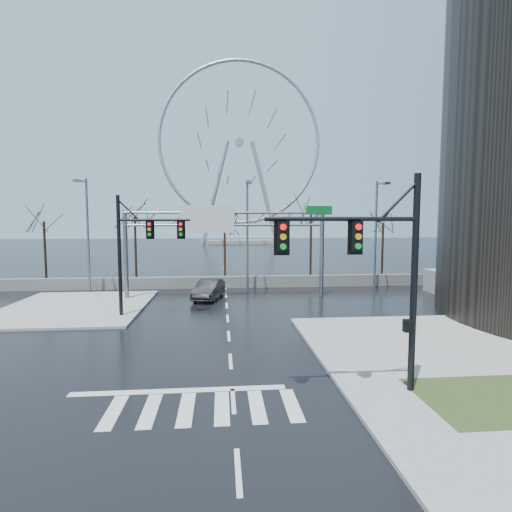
{
  "coord_description": "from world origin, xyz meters",
  "views": [
    {
      "loc": [
        -0.39,
        -17.6,
        6.33
      ],
      "look_at": [
        1.94,
        8.82,
        4.0
      ],
      "focal_mm": 28.0,
      "sensor_mm": 36.0,
      "label": 1
    }
  ],
  "objects": [
    {
      "name": "streetlight_left",
      "position": [
        -12.0,
        18.16,
        5.89
      ],
      "size": [
        0.5,
        2.55,
        10.0
      ],
      "color": "slate",
      "rests_on": "ground"
    },
    {
      "name": "tree_left",
      "position": [
        -9.0,
        23.5,
        5.98
      ],
      "size": [
        3.75,
        3.75,
        7.5
      ],
      "color": "black",
      "rests_on": "ground"
    },
    {
      "name": "tree_far_right",
      "position": [
        17.0,
        24.0,
        5.41
      ],
      "size": [
        3.4,
        3.4,
        6.8
      ],
      "color": "black",
      "rests_on": "ground"
    },
    {
      "name": "ferris_wheel",
      "position": [
        5.0,
        95.0,
        26.13
      ],
      "size": [
        45.0,
        6.0,
        50.91
      ],
      "color": "gray",
      "rests_on": "ground"
    },
    {
      "name": "barrier_wall",
      "position": [
        0.0,
        20.0,
        0.55
      ],
      "size": [
        52.0,
        0.5,
        1.1
      ],
      "primitive_type": "cube",
      "color": "slate",
      "rests_on": "ground"
    },
    {
      "name": "ground",
      "position": [
        0.0,
        0.0,
        0.0
      ],
      "size": [
        260.0,
        260.0,
        0.0
      ],
      "primitive_type": "plane",
      "color": "black",
      "rests_on": "ground"
    },
    {
      "name": "sidewalk_right_ext",
      "position": [
        10.0,
        2.0,
        0.07
      ],
      "size": [
        12.0,
        10.0,
        0.15
      ],
      "primitive_type": "cube",
      "color": "gray",
      "rests_on": "ground"
    },
    {
      "name": "tree_center",
      "position": [
        0.0,
        24.5,
        5.17
      ],
      "size": [
        3.25,
        3.25,
        6.5
      ],
      "color": "black",
      "rests_on": "ground"
    },
    {
      "name": "signal_mast_near",
      "position": [
        5.14,
        -4.04,
        4.87
      ],
      "size": [
        5.52,
        0.41,
        8.0
      ],
      "color": "black",
      "rests_on": "ground"
    },
    {
      "name": "tree_far_left",
      "position": [
        -18.0,
        24.0,
        5.57
      ],
      "size": [
        3.5,
        3.5,
        7.0
      ],
      "color": "black",
      "rests_on": "ground"
    },
    {
      "name": "tree_right",
      "position": [
        9.0,
        23.5,
        6.22
      ],
      "size": [
        3.9,
        3.9,
        7.8
      ],
      "color": "black",
      "rests_on": "ground"
    },
    {
      "name": "streetlight_right",
      "position": [
        14.0,
        18.16,
        5.89
      ],
      "size": [
        0.5,
        2.55,
        10.0
      ],
      "color": "slate",
      "rests_on": "ground"
    },
    {
      "name": "sign_gantry",
      "position": [
        -0.38,
        14.96,
        5.18
      ],
      "size": [
        16.36,
        0.4,
        7.6
      ],
      "color": "slate",
      "rests_on": "ground"
    },
    {
      "name": "grass_strip",
      "position": [
        9.0,
        -5.0,
        0.15
      ],
      "size": [
        5.0,
        4.0,
        0.02
      ],
      "primitive_type": "cube",
      "color": "#2F3B18",
      "rests_on": "sidewalk_near"
    },
    {
      "name": "streetlight_mid",
      "position": [
        2.0,
        18.16,
        5.89
      ],
      "size": [
        0.5,
        2.55,
        10.0
      ],
      "color": "slate",
      "rests_on": "ground"
    },
    {
      "name": "car",
      "position": [
        -1.4,
        14.74,
        0.79
      ],
      "size": [
        2.75,
        5.05,
        1.58
      ],
      "primitive_type": "imported",
      "rotation": [
        0.0,
        0.0,
        -0.24
      ],
      "color": "black",
      "rests_on": "ground"
    },
    {
      "name": "sidewalk_far",
      "position": [
        -11.0,
        12.0,
        0.07
      ],
      "size": [
        10.0,
        12.0,
        0.15
      ],
      "primitive_type": "cube",
      "color": "gray",
      "rests_on": "ground"
    },
    {
      "name": "signal_mast_far",
      "position": [
        -5.87,
        8.96,
        4.83
      ],
      "size": [
        4.72,
        0.41,
        8.0
      ],
      "color": "black",
      "rests_on": "ground"
    }
  ]
}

